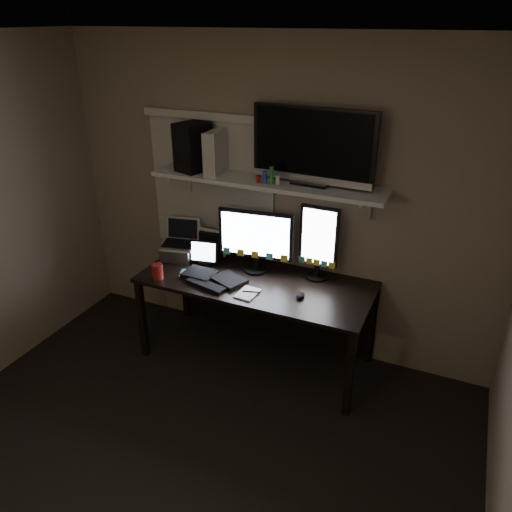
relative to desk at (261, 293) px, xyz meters
The scene contains 20 objects.
floor 1.64m from the desk, 90.00° to the right, with size 3.60×3.60×0.00m, color black.
ceiling 2.49m from the desk, 90.00° to the right, with size 3.60×3.60×0.00m, color silver.
back_wall 0.74m from the desk, 90.00° to the left, with size 3.60×3.60×0.00m, color #826C5D.
window_blinds 0.96m from the desk, 156.69° to the left, with size 1.10×0.02×1.10m, color silver.
desk is the anchor object (origin of this frame).
wall_shelf 0.91m from the desk, 90.00° to the left, with size 1.80×0.35×0.03m, color beige.
monitor_landscape 0.44m from the desk, 155.94° to the left, with size 0.60×0.06×0.52m, color black.
monitor_portrait 0.65m from the desk, 15.10° to the left, with size 0.30×0.06×0.60m, color black.
keyboard 0.42m from the desk, 143.16° to the right, with size 0.51×0.20×0.03m, color black.
mouse 0.50m from the desk, 28.82° to the right, with size 0.06×0.10×0.04m, color black.
notepad 0.38m from the desk, 84.49° to the right, with size 0.14×0.19×0.01m, color beige.
tablet 0.57m from the desk, behind, with size 0.24×0.10×0.21m, color black.
file_sorter 0.59m from the desk, 167.60° to the left, with size 0.20×0.09×0.25m, color black.
laptop 0.82m from the desk, behind, with size 0.29×0.24×0.33m, color silver.
cup 0.84m from the desk, 150.35° to the right, with size 0.09×0.09×0.12m, color maroon.
sticky_notes 0.56m from the desk, 154.09° to the right, with size 0.33×0.24×0.00m, color yellow, non-canonical shape.
tv 1.25m from the desk, 19.54° to the left, with size 0.90×0.16×0.54m, color black.
game_console 1.17m from the desk, 168.31° to the left, with size 0.09×0.28×0.33m, color beige.
speaker 1.27m from the desk, behind, with size 0.20×0.25×0.37m, color black.
bottles 0.99m from the desk, 11.26° to the right, with size 0.19×0.04×0.12m, color #A50F0C, non-canonical shape.
Camera 1 is at (1.38, -1.67, 2.59)m, focal length 35.00 mm.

